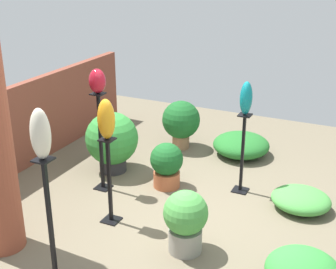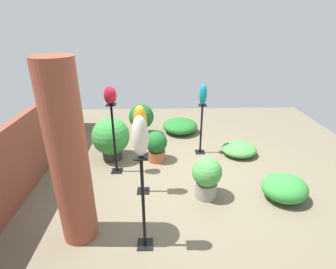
{
  "view_description": "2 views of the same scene",
  "coord_description": "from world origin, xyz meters",
  "px_view_note": "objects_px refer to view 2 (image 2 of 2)",
  "views": [
    {
      "loc": [
        -4.42,
        -1.96,
        2.99
      ],
      "look_at": [
        0.28,
        0.28,
        0.92
      ],
      "focal_mm": 50.0,
      "sensor_mm": 36.0,
      "label": 1
    },
    {
      "loc": [
        -4.05,
        0.4,
        2.65
      ],
      "look_at": [
        0.28,
        0.26,
        0.73
      ],
      "focal_mm": 28.0,
      "sensor_mm": 36.0,
      "label": 2
    }
  ],
  "objects_px": {
    "potted_plant_front_left": "(141,118)",
    "potted_plant_mid_left": "(111,137)",
    "pedestal_ivory": "(143,208)",
    "art_vase_amber": "(140,120)",
    "pedestal_amber": "(142,167)",
    "art_vase_ruby": "(110,95)",
    "potted_plant_front_right": "(207,176)",
    "brick_pillar": "(69,158)",
    "art_vase_ivory": "(140,136)",
    "potted_plant_mid_right": "(156,145)",
    "pedestal_teal": "(201,132)",
    "pedestal_ruby": "(114,142)",
    "art_vase_teal": "(203,95)"
  },
  "relations": [
    {
      "from": "potted_plant_front_right",
      "to": "potted_plant_mid_right",
      "type": "bearing_deg",
      "value": 33.43
    },
    {
      "from": "pedestal_ivory",
      "to": "art_vase_amber",
      "type": "distance_m",
      "value": 1.33
    },
    {
      "from": "potted_plant_mid_right",
      "to": "brick_pillar",
      "type": "bearing_deg",
      "value": 153.49
    },
    {
      "from": "pedestal_amber",
      "to": "art_vase_ruby",
      "type": "height_order",
      "value": "art_vase_ruby"
    },
    {
      "from": "pedestal_amber",
      "to": "potted_plant_mid_right",
      "type": "bearing_deg",
      "value": -11.41
    },
    {
      "from": "art_vase_ivory",
      "to": "art_vase_teal",
      "type": "relative_size",
      "value": 1.09
    },
    {
      "from": "pedestal_teal",
      "to": "pedestal_ruby",
      "type": "bearing_deg",
      "value": 113.11
    },
    {
      "from": "potted_plant_mid_left",
      "to": "art_vase_ruby",
      "type": "bearing_deg",
      "value": -162.47
    },
    {
      "from": "potted_plant_front_right",
      "to": "art_vase_ruby",
      "type": "bearing_deg",
      "value": 62.52
    },
    {
      "from": "brick_pillar",
      "to": "potted_plant_front_right",
      "type": "relative_size",
      "value": 3.33
    },
    {
      "from": "art_vase_ivory",
      "to": "potted_plant_mid_left",
      "type": "height_order",
      "value": "art_vase_ivory"
    },
    {
      "from": "pedestal_ruby",
      "to": "potted_plant_mid_right",
      "type": "height_order",
      "value": "pedestal_ruby"
    },
    {
      "from": "art_vase_teal",
      "to": "pedestal_amber",
      "type": "bearing_deg",
      "value": 139.83
    },
    {
      "from": "art_vase_teal",
      "to": "potted_plant_mid_right",
      "type": "height_order",
      "value": "art_vase_teal"
    },
    {
      "from": "pedestal_ruby",
      "to": "potted_plant_mid_left",
      "type": "distance_m",
      "value": 0.56
    },
    {
      "from": "pedestal_ivory",
      "to": "pedestal_ruby",
      "type": "height_order",
      "value": "pedestal_ruby"
    },
    {
      "from": "pedestal_ruby",
      "to": "potted_plant_mid_right",
      "type": "bearing_deg",
      "value": -60.95
    },
    {
      "from": "art_vase_teal",
      "to": "potted_plant_front_right",
      "type": "xyz_separation_m",
      "value": [
        -1.53,
        0.13,
        -0.9
      ]
    },
    {
      "from": "art_vase_teal",
      "to": "potted_plant_front_left",
      "type": "bearing_deg",
      "value": 52.83
    },
    {
      "from": "pedestal_ruby",
      "to": "art_vase_ruby",
      "type": "xyz_separation_m",
      "value": [
        0.0,
        0.0,
        0.87
      ]
    },
    {
      "from": "pedestal_amber",
      "to": "art_vase_ivory",
      "type": "bearing_deg",
      "value": -175.67
    },
    {
      "from": "art_vase_amber",
      "to": "art_vase_ivory",
      "type": "bearing_deg",
      "value": -175.67
    },
    {
      "from": "pedestal_ivory",
      "to": "art_vase_amber",
      "type": "relative_size",
      "value": 2.82
    },
    {
      "from": "pedestal_ruby",
      "to": "potted_plant_front_left",
      "type": "xyz_separation_m",
      "value": [
        1.71,
        -0.38,
        -0.16
      ]
    },
    {
      "from": "art_vase_ruby",
      "to": "potted_plant_front_right",
      "type": "height_order",
      "value": "art_vase_ruby"
    },
    {
      "from": "pedestal_ivory",
      "to": "pedestal_teal",
      "type": "distance_m",
      "value": 2.73
    },
    {
      "from": "potted_plant_front_left",
      "to": "potted_plant_front_right",
      "type": "distance_m",
      "value": 2.78
    },
    {
      "from": "art_vase_ivory",
      "to": "potted_plant_front_left",
      "type": "bearing_deg",
      "value": 3.96
    },
    {
      "from": "pedestal_ivory",
      "to": "potted_plant_front_right",
      "type": "xyz_separation_m",
      "value": [
        0.98,
        -0.93,
        -0.21
      ]
    },
    {
      "from": "pedestal_ruby",
      "to": "art_vase_ivory",
      "type": "bearing_deg",
      "value": -160.96
    },
    {
      "from": "pedestal_ivory",
      "to": "potted_plant_mid_right",
      "type": "distance_m",
      "value": 2.23
    },
    {
      "from": "brick_pillar",
      "to": "pedestal_ivory",
      "type": "relative_size",
      "value": 1.79
    },
    {
      "from": "pedestal_amber",
      "to": "art_vase_teal",
      "type": "height_order",
      "value": "art_vase_teal"
    },
    {
      "from": "pedestal_teal",
      "to": "potted_plant_front_left",
      "type": "distance_m",
      "value": 1.64
    },
    {
      "from": "pedestal_ivory",
      "to": "potted_plant_front_left",
      "type": "relative_size",
      "value": 1.66
    },
    {
      "from": "brick_pillar",
      "to": "potted_plant_front_left",
      "type": "distance_m",
      "value": 3.41
    },
    {
      "from": "art_vase_teal",
      "to": "potted_plant_front_right",
      "type": "height_order",
      "value": "art_vase_teal"
    },
    {
      "from": "potted_plant_front_left",
      "to": "potted_plant_mid_left",
      "type": "height_order",
      "value": "potted_plant_mid_left"
    },
    {
      "from": "art_vase_ruby",
      "to": "art_vase_teal",
      "type": "xyz_separation_m",
      "value": [
        0.72,
        -1.69,
        -0.2
      ]
    },
    {
      "from": "art_vase_ivory",
      "to": "art_vase_ruby",
      "type": "distance_m",
      "value": 1.9
    },
    {
      "from": "pedestal_ruby",
      "to": "pedestal_teal",
      "type": "xyz_separation_m",
      "value": [
        0.72,
        -1.69,
        -0.12
      ]
    },
    {
      "from": "potted_plant_mid_right",
      "to": "potted_plant_mid_left",
      "type": "xyz_separation_m",
      "value": [
        0.1,
        0.91,
        0.15
      ]
    },
    {
      "from": "pedestal_ruby",
      "to": "potted_plant_mid_right",
      "type": "xyz_separation_m",
      "value": [
        0.41,
        -0.75,
        -0.28
      ]
    },
    {
      "from": "brick_pillar",
      "to": "potted_plant_front_right",
      "type": "height_order",
      "value": "brick_pillar"
    },
    {
      "from": "pedestal_ruby",
      "to": "art_vase_ruby",
      "type": "distance_m",
      "value": 0.87
    },
    {
      "from": "art_vase_amber",
      "to": "art_vase_ivory",
      "type": "height_order",
      "value": "art_vase_ivory"
    },
    {
      "from": "art_vase_ruby",
      "to": "pedestal_ruby",
      "type": "bearing_deg",
      "value": 0.0
    },
    {
      "from": "pedestal_amber",
      "to": "art_vase_ruby",
      "type": "xyz_separation_m",
      "value": [
        0.65,
        0.53,
        1.01
      ]
    },
    {
      "from": "brick_pillar",
      "to": "art_vase_ivory",
      "type": "distance_m",
      "value": 0.96
    },
    {
      "from": "pedestal_amber",
      "to": "potted_plant_front_left",
      "type": "xyz_separation_m",
      "value": [
        2.36,
        0.16,
        -0.02
      ]
    }
  ]
}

